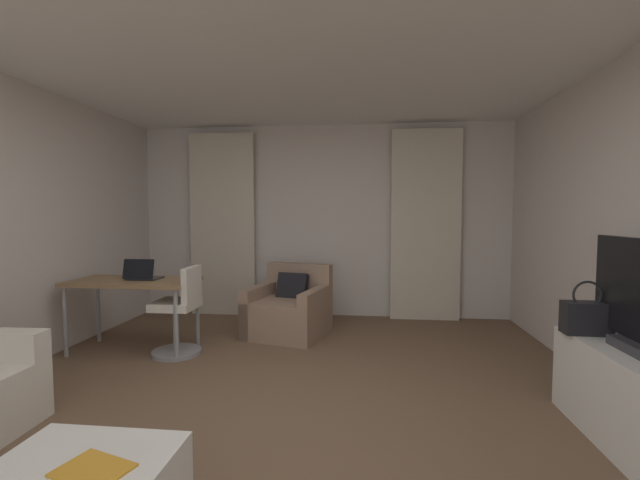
{
  "coord_description": "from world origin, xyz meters",
  "views": [
    {
      "loc": [
        0.58,
        -2.65,
        1.4
      ],
      "look_at": [
        0.15,
        1.32,
        1.15
      ],
      "focal_mm": 23.28,
      "sensor_mm": 36.0,
      "label": 1
    }
  ],
  "objects_px": {
    "desk_chair": "(180,315)",
    "magazine_open": "(93,470)",
    "tv_console": "(640,401)",
    "handbag_primary": "(586,317)",
    "armchair": "(289,311)",
    "desk": "(133,286)",
    "laptop": "(143,275)"
  },
  "relations": [
    {
      "from": "desk",
      "to": "tv_console",
      "type": "xyz_separation_m",
      "value": [
        3.97,
        -1.36,
        -0.38
      ]
    },
    {
      "from": "desk_chair",
      "to": "magazine_open",
      "type": "distance_m",
      "value": 2.51
    },
    {
      "from": "tv_console",
      "to": "handbag_primary",
      "type": "bearing_deg",
      "value": 107.16
    },
    {
      "from": "handbag_primary",
      "to": "tv_console",
      "type": "bearing_deg",
      "value": -72.84
    },
    {
      "from": "armchair",
      "to": "tv_console",
      "type": "bearing_deg",
      "value": -40.24
    },
    {
      "from": "tv_console",
      "to": "handbag_primary",
      "type": "xyz_separation_m",
      "value": [
        -0.12,
        0.39,
        0.41
      ]
    },
    {
      "from": "desk_chair",
      "to": "handbag_primary",
      "type": "bearing_deg",
      "value": -15.3
    },
    {
      "from": "desk",
      "to": "tv_console",
      "type": "height_order",
      "value": "desk"
    },
    {
      "from": "armchair",
      "to": "laptop",
      "type": "relative_size",
      "value": 3.09
    },
    {
      "from": "desk",
      "to": "laptop",
      "type": "height_order",
      "value": "laptop"
    },
    {
      "from": "desk",
      "to": "tv_console",
      "type": "distance_m",
      "value": 4.21
    },
    {
      "from": "armchair",
      "to": "desk",
      "type": "bearing_deg",
      "value": -152.76
    },
    {
      "from": "magazine_open",
      "to": "handbag_primary",
      "type": "distance_m",
      "value": 3.0
    },
    {
      "from": "armchair",
      "to": "handbag_primary",
      "type": "distance_m",
      "value": 2.97
    },
    {
      "from": "handbag_primary",
      "to": "laptop",
      "type": "bearing_deg",
      "value": 165.28
    },
    {
      "from": "laptop",
      "to": "tv_console",
      "type": "xyz_separation_m",
      "value": [
        3.88,
        -1.38,
        -0.49
      ]
    },
    {
      "from": "desk_chair",
      "to": "magazine_open",
      "type": "height_order",
      "value": "desk_chair"
    },
    {
      "from": "laptop",
      "to": "handbag_primary",
      "type": "distance_m",
      "value": 3.88
    },
    {
      "from": "desk",
      "to": "armchair",
      "type": "bearing_deg",
      "value": 27.24
    },
    {
      "from": "desk",
      "to": "laptop",
      "type": "relative_size",
      "value": 3.76
    },
    {
      "from": "laptop",
      "to": "desk",
      "type": "bearing_deg",
      "value": -171.91
    },
    {
      "from": "tv_console",
      "to": "magazine_open",
      "type": "bearing_deg",
      "value": -158.06
    },
    {
      "from": "armchair",
      "to": "magazine_open",
      "type": "xyz_separation_m",
      "value": [
        -0.21,
        -3.21,
        0.1
      ]
    },
    {
      "from": "desk_chair",
      "to": "tv_console",
      "type": "height_order",
      "value": "desk_chair"
    },
    {
      "from": "armchair",
      "to": "desk_chair",
      "type": "bearing_deg",
      "value": -139.45
    },
    {
      "from": "desk",
      "to": "desk_chair",
      "type": "distance_m",
      "value": 0.58
    },
    {
      "from": "laptop",
      "to": "handbag_primary",
      "type": "bearing_deg",
      "value": -14.72
    },
    {
      "from": "laptop",
      "to": "tv_console",
      "type": "relative_size",
      "value": 0.28
    },
    {
      "from": "tv_console",
      "to": "desk_chair",
      "type": "bearing_deg",
      "value": 159.35
    },
    {
      "from": "desk",
      "to": "tv_console",
      "type": "relative_size",
      "value": 1.05
    },
    {
      "from": "desk",
      "to": "tv_console",
      "type": "bearing_deg",
      "value": -18.95
    },
    {
      "from": "magazine_open",
      "to": "tv_console",
      "type": "relative_size",
      "value": 0.28
    }
  ]
}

